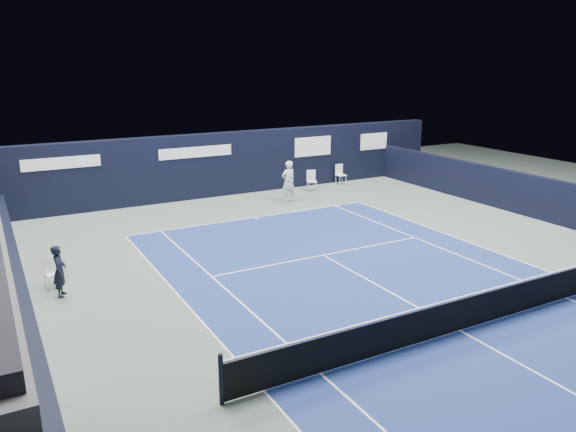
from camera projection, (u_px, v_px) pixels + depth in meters
name	position (u px, v px, depth m)	size (l,w,h in m)	color
ground	(407.00, 302.00, 15.71)	(48.00, 48.00, 0.00)	#58685D
court_surface	(460.00, 331.00, 14.02)	(10.97, 23.77, 0.01)	navy
enclosure_wall_right	(539.00, 198.00, 23.72)	(0.30, 22.00, 1.80)	black
folding_chair_back_a	(311.00, 177.00, 28.87)	(0.59, 0.61, 1.06)	silver
folding_chair_back_b	(340.00, 173.00, 30.43)	(0.48, 0.46, 1.07)	white
line_judge_chair	(51.00, 271.00, 16.63)	(0.48, 0.47, 0.89)	silver
line_judge	(60.00, 271.00, 15.90)	(0.55, 0.36, 1.52)	black
court_markings	(460.00, 331.00, 14.02)	(11.03, 23.83, 0.00)	white
tennis_net	(462.00, 312.00, 13.88)	(12.90, 0.10, 1.10)	black
back_sponsor_wall	(214.00, 165.00, 27.52)	(26.00, 0.63, 3.10)	black
side_barrier_left	(21.00, 298.00, 14.49)	(0.33, 22.00, 1.20)	black
tennis_player	(288.00, 181.00, 26.49)	(0.76, 0.88, 1.97)	white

